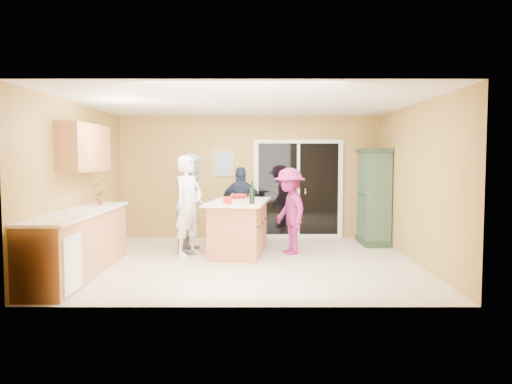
{
  "coord_description": "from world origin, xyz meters",
  "views": [
    {
      "loc": [
        0.15,
        -8.15,
        1.73
      ],
      "look_at": [
        0.15,
        0.1,
        1.15
      ],
      "focal_mm": 35.0,
      "sensor_mm": 36.0,
      "label": 1
    }
  ],
  "objects_px": {
    "woman_grey": "(193,202)",
    "woman_magenta": "(290,211)",
    "woman_white": "(188,206)",
    "kitchen_island": "(239,229)",
    "green_hutch": "(374,198)",
    "woman_navy": "(242,205)"
  },
  "relations": [
    {
      "from": "kitchen_island",
      "to": "woman_magenta",
      "type": "bearing_deg",
      "value": 7.26
    },
    {
      "from": "kitchen_island",
      "to": "green_hutch",
      "type": "distance_m",
      "value": 2.87
    },
    {
      "from": "woman_white",
      "to": "woman_magenta",
      "type": "height_order",
      "value": "woman_white"
    },
    {
      "from": "green_hutch",
      "to": "woman_grey",
      "type": "bearing_deg",
      "value": -167.79
    },
    {
      "from": "woman_white",
      "to": "woman_navy",
      "type": "xyz_separation_m",
      "value": [
        0.9,
        1.27,
        -0.11
      ]
    },
    {
      "from": "kitchen_island",
      "to": "woman_white",
      "type": "xyz_separation_m",
      "value": [
        -0.88,
        -0.13,
        0.43
      ]
    },
    {
      "from": "woman_white",
      "to": "woman_magenta",
      "type": "xyz_separation_m",
      "value": [
        1.79,
        0.13,
        -0.11
      ]
    },
    {
      "from": "green_hutch",
      "to": "woman_magenta",
      "type": "height_order",
      "value": "green_hutch"
    },
    {
      "from": "woman_grey",
      "to": "woman_magenta",
      "type": "relative_size",
      "value": 1.17
    },
    {
      "from": "kitchen_island",
      "to": "woman_navy",
      "type": "xyz_separation_m",
      "value": [
        0.01,
        1.14,
        0.32
      ]
    },
    {
      "from": "woman_grey",
      "to": "woman_magenta",
      "type": "distance_m",
      "value": 1.78
    },
    {
      "from": "woman_magenta",
      "to": "kitchen_island",
      "type": "bearing_deg",
      "value": -107.68
    },
    {
      "from": "woman_navy",
      "to": "woman_magenta",
      "type": "xyz_separation_m",
      "value": [
        0.89,
        -1.14,
        0.0
      ]
    },
    {
      "from": "woman_grey",
      "to": "woman_magenta",
      "type": "bearing_deg",
      "value": -92.8
    },
    {
      "from": "woman_grey",
      "to": "kitchen_island",
      "type": "bearing_deg",
      "value": -101.29
    },
    {
      "from": "kitchen_island",
      "to": "woman_navy",
      "type": "distance_m",
      "value": 1.19
    },
    {
      "from": "kitchen_island",
      "to": "woman_navy",
      "type": "bearing_deg",
      "value": 96.42
    },
    {
      "from": "woman_white",
      "to": "woman_navy",
      "type": "distance_m",
      "value": 1.56
    },
    {
      "from": "woman_navy",
      "to": "kitchen_island",
      "type": "bearing_deg",
      "value": 90.31
    },
    {
      "from": "woman_navy",
      "to": "woman_magenta",
      "type": "bearing_deg",
      "value": 129.1
    },
    {
      "from": "woman_white",
      "to": "woman_magenta",
      "type": "bearing_deg",
      "value": -54.54
    },
    {
      "from": "woman_white",
      "to": "woman_magenta",
      "type": "relative_size",
      "value": 1.14
    }
  ]
}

